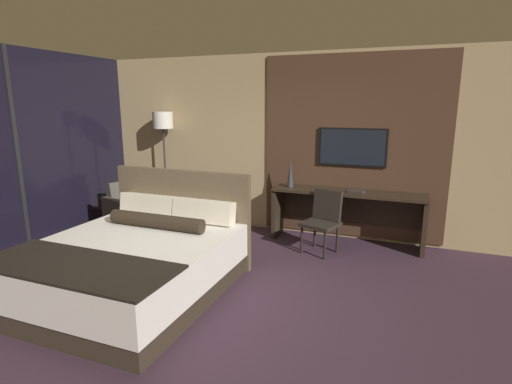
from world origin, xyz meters
TOP-DOWN VIEW (x-y plane):
  - ground_plane at (0.00, 0.00)m, footprint 16.00×16.00m
  - wall_back_tv_panel at (0.19, 2.59)m, footprint 7.20×0.09m
  - wall_left_window at (-3.00, 0.40)m, footprint 0.06×6.00m
  - bed at (-0.66, -0.17)m, footprint 1.91×2.19m
  - desk at (1.23, 2.33)m, footprint 2.19×0.50m
  - tv at (1.23, 2.52)m, footprint 1.00×0.04m
  - desk_chair at (0.98, 1.84)m, footprint 0.57×0.57m
  - armchair_by_window at (-2.12, 1.77)m, footprint 1.01×1.04m
  - floor_lamp at (-1.92, 2.34)m, footprint 0.34×0.34m
  - vase_tall at (0.36, 2.29)m, footprint 0.10×0.10m
  - book at (1.36, 2.25)m, footprint 0.24×0.18m

SIDE VIEW (x-z plane):
  - ground_plane at x=0.00m, z-range 0.00..0.00m
  - armchair_by_window at x=-2.12m, z-range -0.13..0.65m
  - bed at x=-0.66m, z-range -0.26..0.96m
  - desk_chair at x=0.98m, z-range 0.07..0.94m
  - desk at x=1.23m, z-range 0.15..0.94m
  - book at x=1.36m, z-range 0.79..0.82m
  - vase_tall at x=0.36m, z-range 0.79..1.23m
  - wall_left_window at x=-3.00m, z-range -0.08..2.72m
  - wall_back_tv_panel at x=0.19m, z-range 0.00..2.80m
  - tv at x=1.23m, z-range 1.13..1.69m
  - floor_lamp at x=-1.92m, z-range 0.66..2.56m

